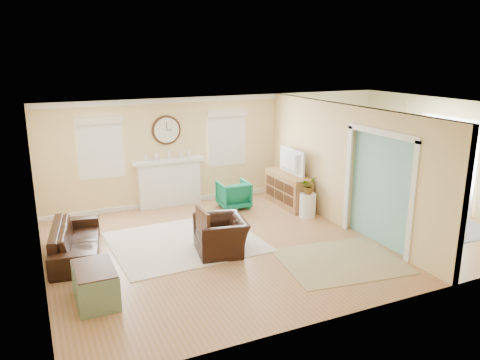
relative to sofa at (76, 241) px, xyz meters
name	(u,v)px	position (x,y,z in m)	size (l,w,h in m)	color
floor	(282,236)	(3.91, -0.72, -0.30)	(9.00, 9.00, 0.00)	#A06B3E
wall_back	(224,147)	(3.91, 2.28, 1.00)	(9.00, 0.02, 2.60)	#ECC985
wall_front	(389,223)	(3.91, -3.72, 1.00)	(9.00, 0.02, 2.60)	#ECC985
wall_left	(36,204)	(-0.59, -0.72, 1.00)	(0.02, 6.00, 2.60)	#ECC985
wall_right	(449,154)	(8.41, -0.72, 1.00)	(0.02, 6.00, 2.60)	#ECC985
ceiling	(285,108)	(3.91, -0.72, 2.30)	(9.00, 6.00, 0.02)	white
partition	(338,161)	(5.42, -0.43, 1.06)	(0.17, 6.00, 2.60)	#ECC985
fireplace	(169,182)	(2.41, 2.16, 0.30)	(1.70, 0.30, 1.17)	white
wall_clock	(166,130)	(2.41, 2.25, 1.55)	(0.70, 0.07, 0.70)	#432514
window_left	(100,143)	(0.86, 2.24, 1.36)	(1.05, 0.13, 1.42)	white
window_right	(227,134)	(3.96, 2.24, 1.36)	(1.05, 0.13, 1.42)	white
french_doors	(447,163)	(8.37, -0.72, 0.80)	(0.06, 1.70, 2.20)	white
pendant	(404,120)	(6.91, -0.72, 1.90)	(0.30, 0.30, 0.55)	gold
rug_cream	(185,242)	(2.01, -0.21, -0.29)	(2.80, 2.42, 0.01)	beige
rug_jute	(340,261)	(4.27, -2.21, -0.30)	(2.10, 1.72, 0.01)	tan
rug_grey	(406,219)	(6.94, -1.02, -0.30)	(2.48, 3.10, 0.01)	slate
sofa	(76,241)	(0.00, 0.00, 0.00)	(2.07, 0.81, 0.60)	black
eames_chair	(221,235)	(2.48, -0.93, 0.03)	(1.01, 0.89, 0.66)	black
green_chair	(234,194)	(3.76, 1.36, 0.03)	(0.70, 0.72, 0.65)	#0A6539
trunk	(95,284)	(0.09, -1.83, -0.03)	(0.59, 0.95, 0.55)	gray
credenza	(288,190)	(5.04, 0.96, 0.10)	(0.51, 1.49, 0.80)	olive
tv	(288,161)	(5.02, 0.96, 0.80)	(1.06, 0.14, 0.61)	black
garden_stool	(308,205)	(5.02, 0.06, -0.03)	(0.37, 0.37, 0.55)	white
potted_plant	(308,185)	(5.02, 0.06, 0.44)	(0.35, 0.30, 0.39)	#337F33
dining_table	(407,206)	(6.94, -1.02, 0.00)	(1.74, 0.97, 0.61)	#432514
dining_chair_n	(376,185)	(6.98, 0.09, 0.21)	(0.47, 0.47, 0.88)	slate
dining_chair_s	(447,212)	(6.92, -2.11, 0.22)	(0.42, 0.42, 0.88)	slate
dining_chair_w	(390,198)	(6.39, -1.05, 0.27)	(0.49, 0.49, 0.97)	white
dining_chair_e	(428,193)	(7.60, -0.95, 0.21)	(0.45, 0.45, 0.87)	slate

